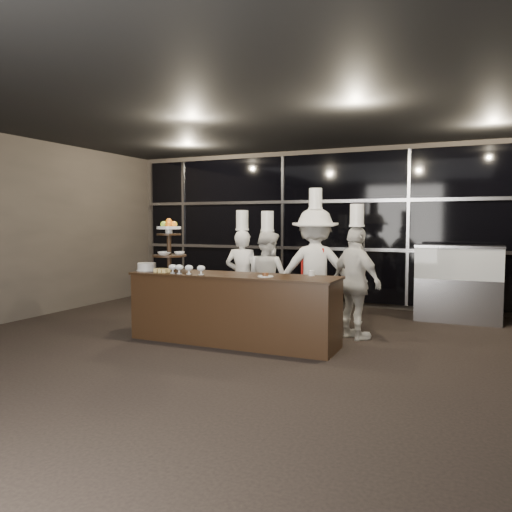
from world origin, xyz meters
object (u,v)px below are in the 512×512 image
at_px(layer_cake, 147,267).
at_px(display_case, 458,279).
at_px(chef_b, 267,278).
at_px(chef_c, 315,270).
at_px(display_stand, 169,241).
at_px(buffet_counter, 233,308).
at_px(chef_d, 356,281).
at_px(chef_a, 242,276).

height_order(layer_cake, display_case, display_case).
relative_size(layer_cake, chef_b, 0.17).
relative_size(chef_b, chef_c, 0.85).
distance_m(display_stand, display_case, 4.65).
distance_m(display_stand, chef_b, 1.62).
bearing_deg(display_case, buffet_counter, -134.19).
xyz_separation_m(layer_cake, display_case, (4.04, 2.81, -0.29)).
distance_m(layer_cake, chef_c, 2.44).
xyz_separation_m(display_stand, chef_d, (2.44, 0.89, -0.54)).
bearing_deg(chef_b, chef_a, -176.12).
xyz_separation_m(buffet_counter, chef_d, (1.44, 0.89, 0.33)).
relative_size(display_case, chef_d, 0.72).
distance_m(display_case, chef_d, 2.25).
height_order(layer_cake, chef_d, chef_d).
xyz_separation_m(layer_cake, chef_d, (2.79, 0.94, -0.18)).
bearing_deg(layer_cake, buffet_counter, 2.12).
distance_m(buffet_counter, chef_d, 1.73).
bearing_deg(chef_a, display_case, 29.06).
xyz_separation_m(buffet_counter, chef_c, (0.77, 1.15, 0.44)).
distance_m(display_stand, chef_c, 2.16).
bearing_deg(buffet_counter, chef_d, 31.65).
xyz_separation_m(buffet_counter, chef_b, (0.04, 1.09, 0.29)).
distance_m(chef_a, chef_c, 1.16).
xyz_separation_m(chef_a, chef_b, (0.41, 0.03, -0.02)).
bearing_deg(buffet_counter, chef_c, 56.02).
distance_m(display_case, chef_b, 3.13).
relative_size(buffet_counter, display_case, 2.14).
distance_m(chef_b, chef_c, 0.75).
bearing_deg(chef_d, display_case, 56.42).
relative_size(buffet_counter, chef_b, 1.60).
bearing_deg(display_case, display_stand, -143.15).
bearing_deg(chef_d, chef_a, 174.50).
distance_m(layer_cake, chef_b, 1.81).
height_order(display_case, chef_b, chef_b).
bearing_deg(display_case, chef_c, -139.81).
distance_m(display_case, chef_a, 3.50).
bearing_deg(chef_d, display_stand, -160.00).
height_order(display_case, chef_d, chef_d).
bearing_deg(chef_d, layer_cake, -161.42).
height_order(display_stand, layer_cake, display_stand).
xyz_separation_m(buffet_counter, chef_a, (-0.37, 1.06, 0.32)).
relative_size(display_case, chef_a, 0.74).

